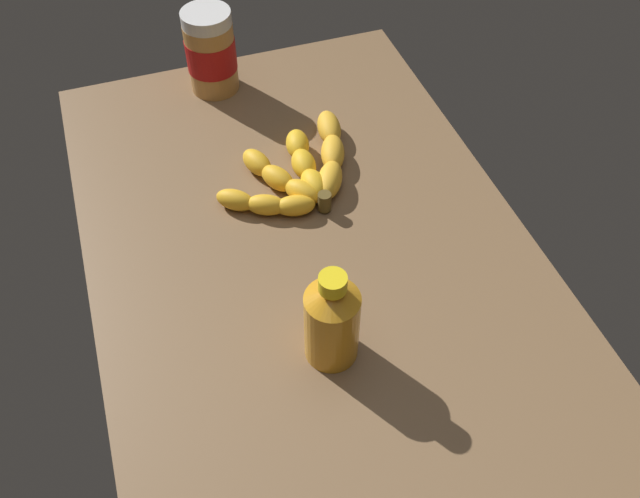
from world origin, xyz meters
The scene contains 4 objects.
ground_plane centered at (0.00, 0.00, -1.67)cm, with size 98.96×61.26×3.34cm, color brown.
banana_bunch centered at (-14.86, 3.08, 1.74)cm, with size 20.75×24.05×3.68cm.
peanut_butter_jar centered at (-41.92, -4.17, 7.11)cm, with size 8.48×8.48×14.51cm.
honey_bottle centered at (15.57, -2.85, 6.71)cm, with size 6.64×6.64×14.88cm.
Camera 1 is at (56.67, -18.36, 72.01)cm, focal length 37.53 mm.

